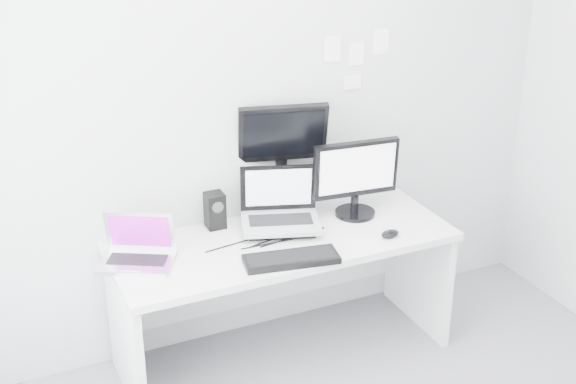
# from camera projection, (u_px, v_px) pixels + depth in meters

# --- Properties ---
(back_wall) EXTENTS (3.60, 0.00, 3.60)m
(back_wall) POSITION_uv_depth(u_px,v_px,m) (256.00, 107.00, 4.15)
(back_wall) COLOR #B7BABC
(back_wall) RESTS_ON ground
(desk) EXTENTS (1.80, 0.70, 0.73)m
(desk) POSITION_uv_depth(u_px,v_px,m) (283.00, 298.00, 4.25)
(desk) COLOR silver
(desk) RESTS_ON ground
(macbook) EXTENTS (0.43, 0.40, 0.26)m
(macbook) POSITION_uv_depth(u_px,v_px,m) (135.00, 241.00, 3.79)
(macbook) COLOR #BABABF
(macbook) RESTS_ON desk
(speaker) EXTENTS (0.11, 0.11, 0.20)m
(speaker) POSITION_uv_depth(u_px,v_px,m) (215.00, 210.00, 4.19)
(speaker) COLOR black
(speaker) RESTS_ON desk
(dell_laptop) EXTENTS (0.49, 0.44, 0.34)m
(dell_laptop) POSITION_uv_depth(u_px,v_px,m) (281.00, 202.00, 4.12)
(dell_laptop) COLOR #A5A7AB
(dell_laptop) RESTS_ON desk
(rear_monitor) EXTENTS (0.51, 0.28, 0.66)m
(rear_monitor) POSITION_uv_depth(u_px,v_px,m) (282.00, 157.00, 4.28)
(rear_monitor) COLOR black
(rear_monitor) RESTS_ON desk
(samsung_monitor) EXTENTS (0.51, 0.27, 0.45)m
(samsung_monitor) POSITION_uv_depth(u_px,v_px,m) (356.00, 178.00, 4.28)
(samsung_monitor) COLOR black
(samsung_monitor) RESTS_ON desk
(keyboard) EXTENTS (0.49, 0.25, 0.03)m
(keyboard) POSITION_uv_depth(u_px,v_px,m) (291.00, 259.00, 3.86)
(keyboard) COLOR black
(keyboard) RESTS_ON desk
(mouse) EXTENTS (0.12, 0.09, 0.04)m
(mouse) POSITION_uv_depth(u_px,v_px,m) (390.00, 234.00, 4.11)
(mouse) COLOR black
(mouse) RESTS_ON desk
(wall_note_0) EXTENTS (0.10, 0.00, 0.14)m
(wall_note_0) POSITION_uv_depth(u_px,v_px,m) (333.00, 49.00, 4.21)
(wall_note_0) COLOR white
(wall_note_0) RESTS_ON back_wall
(wall_note_1) EXTENTS (0.09, 0.00, 0.13)m
(wall_note_1) POSITION_uv_depth(u_px,v_px,m) (357.00, 53.00, 4.28)
(wall_note_1) COLOR white
(wall_note_1) RESTS_ON back_wall
(wall_note_2) EXTENTS (0.10, 0.00, 0.14)m
(wall_note_2) POSITION_uv_depth(u_px,v_px,m) (381.00, 42.00, 4.32)
(wall_note_2) COLOR white
(wall_note_2) RESTS_ON back_wall
(wall_note_3) EXTENTS (0.11, 0.00, 0.08)m
(wall_note_3) POSITION_uv_depth(u_px,v_px,m) (352.00, 82.00, 4.34)
(wall_note_3) COLOR white
(wall_note_3) RESTS_ON back_wall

